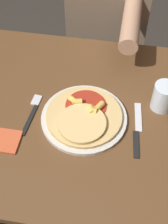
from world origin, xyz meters
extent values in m
plane|color=#2D2823|center=(0.00, 0.00, 0.00)|extent=(8.00, 8.00, 0.00)
cube|color=brown|center=(0.00, 0.00, 0.72)|extent=(1.19, 0.79, 0.03)
cylinder|color=beige|center=(0.02, -0.03, 0.75)|extent=(0.29, 0.29, 0.01)
cylinder|color=tan|center=(0.02, -0.03, 0.76)|extent=(0.25, 0.25, 0.01)
cylinder|color=#9E2819|center=(0.02, 0.01, 0.77)|extent=(0.14, 0.14, 0.00)
cylinder|color=#DDB771|center=(0.02, -0.07, 0.77)|extent=(0.16, 0.16, 0.01)
cylinder|color=gold|center=(0.05, -0.01, 0.78)|extent=(0.03, 0.02, 0.02)
cylinder|color=gold|center=(0.05, -0.01, 0.78)|extent=(0.03, 0.04, 0.02)
cylinder|color=gold|center=(0.07, 0.01, 0.78)|extent=(0.03, 0.04, 0.02)
cylinder|color=gold|center=(-0.02, 0.02, 0.78)|extent=(0.03, 0.03, 0.02)
cylinder|color=gold|center=(-0.01, 0.02, 0.78)|extent=(0.04, 0.03, 0.02)
cube|color=black|center=(-0.15, -0.06, 0.74)|extent=(0.03, 0.13, 0.00)
cube|color=silver|center=(-0.15, 0.03, 0.74)|extent=(0.03, 0.05, 0.00)
cube|color=black|center=(0.20, -0.10, 0.74)|extent=(0.03, 0.10, 0.00)
cube|color=silver|center=(0.20, 0.01, 0.74)|extent=(0.03, 0.12, 0.00)
cylinder|color=silver|center=(0.28, 0.08, 0.79)|extent=(0.07, 0.07, 0.10)
cube|color=#C6512D|center=(-0.22, -0.15, 0.74)|extent=(0.12, 0.09, 0.01)
cylinder|color=#2D2D38|center=(-0.05, 0.63, 0.26)|extent=(0.11, 0.11, 0.51)
cylinder|color=#2D2D38|center=(0.11, 0.63, 0.26)|extent=(0.11, 0.11, 0.51)
cube|color=#75604C|center=(0.03, 0.63, 0.75)|extent=(0.37, 0.22, 0.48)
cylinder|color=tan|center=(0.14, 0.37, 0.86)|extent=(0.07, 0.30, 0.07)
camera|label=1|loc=(0.13, -0.64, 1.57)|focal=50.00mm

